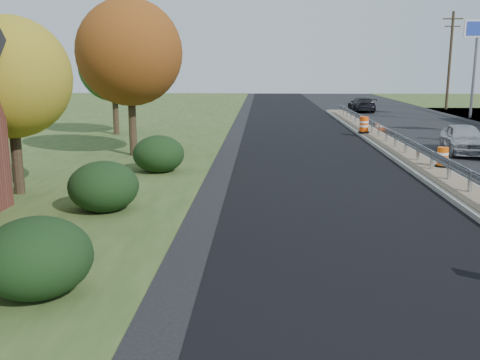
{
  "coord_description": "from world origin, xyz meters",
  "views": [
    {
      "loc": [
        -6.8,
        -15.3,
        4.26
      ],
      "look_at": [
        -7.41,
        -0.54,
        1.1
      ],
      "focal_mm": 40.0,
      "sensor_mm": 36.0,
      "label": 1
    }
  ],
  "objects_px": {
    "barrel_median_mid": "(443,157)",
    "car_silver": "(463,139)",
    "barrel_median_far": "(364,125)",
    "car_dark_far": "(362,104)"
  },
  "relations": [
    {
      "from": "barrel_median_far",
      "to": "car_silver",
      "type": "xyz_separation_m",
      "value": [
        3.73,
        -6.31,
        0.03
      ]
    },
    {
      "from": "car_silver",
      "to": "barrel_median_mid",
      "type": "bearing_deg",
      "value": -110.05
    },
    {
      "from": "car_dark_far",
      "to": "car_silver",
      "type": "bearing_deg",
      "value": 88.82
    },
    {
      "from": "barrel_median_mid",
      "to": "car_dark_far",
      "type": "distance_m",
      "value": 29.77
    },
    {
      "from": "barrel_median_mid",
      "to": "car_silver",
      "type": "xyz_separation_m",
      "value": [
        2.63,
        4.99,
        0.12
      ]
    },
    {
      "from": "barrel_median_far",
      "to": "car_silver",
      "type": "bearing_deg",
      "value": -59.38
    },
    {
      "from": "barrel_median_far",
      "to": "barrel_median_mid",
      "type": "bearing_deg",
      "value": -84.44
    },
    {
      "from": "barrel_median_mid",
      "to": "car_silver",
      "type": "height_order",
      "value": "car_silver"
    },
    {
      "from": "car_silver",
      "to": "car_dark_far",
      "type": "bearing_deg",
      "value": 99.08
    },
    {
      "from": "car_dark_far",
      "to": "barrel_median_far",
      "type": "bearing_deg",
      "value": 77.74
    }
  ]
}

